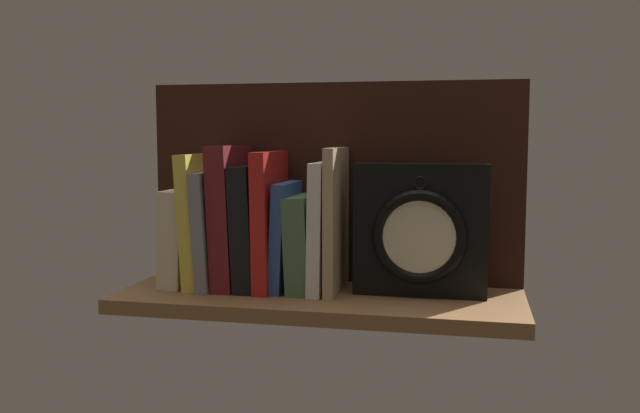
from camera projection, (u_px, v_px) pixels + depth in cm
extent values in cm
cube|color=brown|center=(319.00, 301.00, 121.57)|extent=(70.91, 25.06, 2.50)
cube|color=black|center=(332.00, 183.00, 131.12)|extent=(70.91, 1.20, 37.58)
cube|color=beige|center=(183.00, 237.00, 129.10)|extent=(4.75, 13.77, 17.85)
cube|color=gold|center=(200.00, 220.00, 127.99)|extent=(3.68, 15.86, 24.43)
cube|color=gray|center=(214.00, 229.00, 127.59)|extent=(3.33, 16.77, 21.20)
cube|color=maroon|center=(231.00, 216.00, 126.64)|extent=(4.65, 15.20, 25.99)
cube|color=black|center=(252.00, 227.00, 125.96)|extent=(4.68, 15.07, 22.42)
cube|color=red|center=(271.00, 220.00, 125.08)|extent=(3.06, 16.08, 24.86)
cube|color=#2D4C8E|center=(285.00, 236.00, 124.79)|extent=(3.04, 13.65, 19.39)
cube|color=#476B44|center=(304.00, 243.00, 124.17)|extent=(4.92, 13.96, 17.18)
cube|color=silver|center=(323.00, 227.00, 123.11)|extent=(2.75, 14.78, 23.02)
cube|color=tan|center=(336.00, 220.00, 122.47)|extent=(1.91, 15.32, 25.58)
cube|color=black|center=(421.00, 229.00, 120.08)|extent=(22.90, 6.20, 22.90)
torus|color=black|center=(419.00, 237.00, 116.76)|extent=(16.18, 1.99, 16.18)
cylinder|color=beige|center=(419.00, 237.00, 116.76)|extent=(13.06, 0.60, 13.06)
cube|color=black|center=(409.00, 237.00, 116.61)|extent=(3.20, 0.30, 0.42)
cube|color=black|center=(434.00, 239.00, 115.76)|extent=(5.12, 0.30, 0.74)
torus|color=black|center=(420.00, 183.00, 116.23)|extent=(2.44, 0.44, 2.44)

